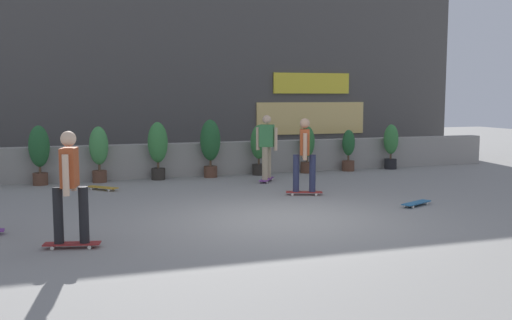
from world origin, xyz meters
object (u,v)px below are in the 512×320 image
at_px(potted_plant_6, 307,147).
at_px(skater_far_right, 70,184).
at_px(skateboard_aside, 102,187).
at_px(potted_plant_1, 39,151).
at_px(potted_plant_2, 99,150).
at_px(potted_plant_8, 391,144).
at_px(skateboard_near_camera, 416,203).
at_px(skater_foreground, 304,153).
at_px(potted_plant_4, 210,144).
at_px(potted_plant_7, 348,149).
at_px(potted_plant_5, 259,147).
at_px(potted_plant_3, 158,146).
at_px(skater_by_wall_left, 267,145).

height_order(potted_plant_6, skater_far_right, skater_far_right).
bearing_deg(skater_far_right, skateboard_aside, 81.60).
distance_m(potted_plant_1, skateboard_aside, 2.05).
distance_m(potted_plant_2, skater_far_right, 6.49).
bearing_deg(potted_plant_1, potted_plant_6, 0.00).
height_order(potted_plant_8, skateboard_near_camera, potted_plant_8).
bearing_deg(skater_foreground, potted_plant_4, 110.87).
xyz_separation_m(potted_plant_4, skateboard_near_camera, (2.90, -5.26, -0.85)).
relative_size(potted_plant_6, potted_plant_7, 1.11).
bearing_deg(skater_far_right, potted_plant_5, 51.96).
xyz_separation_m(potted_plant_1, skateboard_aside, (1.39, -1.28, -0.79)).
height_order(skater_far_right, skateboard_aside, skater_far_right).
bearing_deg(skater_foreground, potted_plant_3, 128.58).
bearing_deg(potted_plant_4, skater_far_right, -119.67).
height_order(potted_plant_8, skater_foreground, skater_foreground).
xyz_separation_m(potted_plant_7, potted_plant_8, (1.41, 0.00, 0.12)).
relative_size(potted_plant_1, potted_plant_6, 1.10).
xyz_separation_m(skater_far_right, skater_by_wall_left, (4.83, 5.20, 0.00)).
bearing_deg(skateboard_near_camera, skater_by_wall_left, 113.40).
distance_m(potted_plant_4, skater_far_right, 7.41).
distance_m(potted_plant_4, potted_plant_7, 4.13).
bearing_deg(potted_plant_6, skater_foreground, -114.37).
xyz_separation_m(potted_plant_4, potted_plant_5, (1.37, 0.00, -0.12)).
bearing_deg(skater_far_right, potted_plant_7, 39.57).
bearing_deg(potted_plant_1, skateboard_aside, -42.56).
height_order(potted_plant_5, potted_plant_7, potted_plant_5).
xyz_separation_m(potted_plant_3, skateboard_aside, (-1.50, -1.28, -0.81)).
relative_size(potted_plant_3, potted_plant_8, 1.13).
distance_m(potted_plant_7, skater_far_right, 10.11).
relative_size(potted_plant_1, potted_plant_3, 0.98).
bearing_deg(potted_plant_2, skater_far_right, -96.89).
relative_size(potted_plant_1, skater_foreground, 0.86).
xyz_separation_m(potted_plant_2, skateboard_near_camera, (5.79, -5.26, -0.75)).
bearing_deg(potted_plant_4, skater_foreground, -69.13).
distance_m(potted_plant_1, skater_far_right, 6.47).
bearing_deg(skater_far_right, potted_plant_6, 44.81).
relative_size(potted_plant_4, skater_far_right, 0.91).
bearing_deg(skater_far_right, skateboard_near_camera, 10.14).
bearing_deg(skater_foreground, skater_by_wall_left, 93.30).
height_order(potted_plant_1, skater_foreground, skater_foreground).
bearing_deg(skateboard_aside, potted_plant_8, 8.62).
height_order(potted_plant_3, potted_plant_5, potted_plant_3).
xyz_separation_m(potted_plant_6, potted_plant_7, (1.31, -0.00, -0.11)).
relative_size(potted_plant_1, potted_plant_4, 0.95).
distance_m(potted_plant_3, skateboard_near_camera, 6.85).
bearing_deg(skater_foreground, potted_plant_7, 49.93).
distance_m(potted_plant_5, potted_plant_8, 4.16).
height_order(potted_plant_4, potted_plant_6, potted_plant_4).
distance_m(potted_plant_2, potted_plant_7, 7.01).
relative_size(potted_plant_3, potted_plant_6, 1.13).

